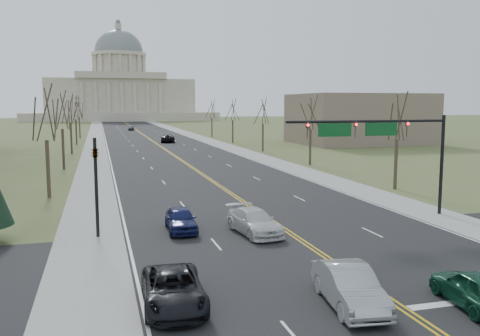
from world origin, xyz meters
TOP-DOWN VIEW (x-y plane):
  - ground at (0.00, 0.00)m, footprint 600.00×600.00m
  - road at (0.00, 110.00)m, footprint 20.00×380.00m
  - cross_road at (0.00, 6.00)m, footprint 120.00×14.00m
  - sidewalk_left at (-12.00, 110.00)m, footprint 4.00×380.00m
  - sidewalk_right at (12.00, 110.00)m, footprint 4.00×380.00m
  - center_line at (0.00, 110.00)m, footprint 0.42×380.00m
  - edge_line_left at (-9.80, 110.00)m, footprint 0.15×380.00m
  - edge_line_right at (9.80, 110.00)m, footprint 0.15×380.00m
  - capitol at (0.00, 249.91)m, footprint 90.00×60.00m
  - signal_mast at (7.45, 13.50)m, footprint 12.12×0.44m
  - signal_left at (-11.50, 13.50)m, footprint 0.32×0.36m
  - tree_r_0 at (15.50, 24.00)m, footprint 3.74×3.74m
  - tree_l_0 at (-15.50, 28.00)m, footprint 3.96×3.96m
  - tree_r_1 at (15.50, 44.00)m, footprint 3.74×3.74m
  - tree_l_1 at (-15.50, 48.00)m, footprint 3.96×3.96m
  - tree_r_2 at (15.50, 64.00)m, footprint 3.74×3.74m
  - tree_l_2 at (-15.50, 68.00)m, footprint 3.96×3.96m
  - tree_r_3 at (15.50, 84.00)m, footprint 3.74×3.74m
  - tree_l_3 at (-15.50, 88.00)m, footprint 3.96×3.96m
  - tree_r_4 at (15.50, 104.00)m, footprint 3.74×3.74m
  - tree_l_4 at (-15.50, 108.00)m, footprint 3.96×3.96m
  - bldg_right_mass at (40.00, 76.00)m, footprint 25.00×20.00m
  - car_nb_inner_lead at (2.78, -1.61)m, footprint 2.32×4.68m
  - car_sb_inner_lead at (-1.93, -0.15)m, footprint 2.32×5.10m
  - car_sb_outer_lead at (-8.63, 1.69)m, footprint 2.62×5.24m
  - car_sb_inner_second at (-2.18, 11.70)m, footprint 2.78×5.42m
  - car_sb_outer_second at (-6.45, 13.59)m, footprint 1.92×4.46m
  - car_far_nb at (2.70, 88.94)m, footprint 3.47×6.32m
  - car_far_sb at (-1.62, 140.43)m, footprint 1.96×4.59m

SIDE VIEW (x-z plane):
  - ground at x=0.00m, z-range 0.00..0.00m
  - road at x=0.00m, z-range 0.00..0.01m
  - cross_road at x=0.00m, z-range 0.00..0.01m
  - sidewalk_left at x=-12.00m, z-range 0.00..0.03m
  - sidewalk_right at x=12.00m, z-range 0.00..0.03m
  - center_line at x=0.00m, z-range 0.01..0.02m
  - edge_line_left at x=-9.80m, z-range 0.01..0.02m
  - edge_line_right at x=9.80m, z-range 0.01..0.02m
  - car_sb_outer_lead at x=-8.63m, z-range 0.01..1.44m
  - car_sb_outer_second at x=-6.45m, z-range 0.01..1.51m
  - car_sb_inner_second at x=-2.18m, z-range 0.01..1.52m
  - car_nb_inner_lead at x=2.78m, z-range 0.01..1.54m
  - car_far_sb at x=-1.62m, z-range 0.01..1.56m
  - car_sb_inner_lead at x=-1.93m, z-range 0.01..1.63m
  - car_far_nb at x=2.70m, z-range 0.01..1.69m
  - signal_left at x=-11.50m, z-range 0.71..6.71m
  - bldg_right_mass at x=40.00m, z-range 0.00..10.00m
  - signal_mast at x=7.45m, z-range 2.16..9.36m
  - tree_r_0 at x=15.50m, z-range 2.30..10.80m
  - tree_r_1 at x=15.50m, z-range 2.30..10.80m
  - tree_r_2 at x=15.50m, z-range 2.30..10.80m
  - tree_r_3 at x=15.50m, z-range 2.30..10.80m
  - tree_r_4 at x=15.50m, z-range 2.30..10.80m
  - tree_l_0 at x=-15.50m, z-range 2.44..11.44m
  - tree_l_1 at x=-15.50m, z-range 2.44..11.44m
  - tree_l_2 at x=-15.50m, z-range 2.44..11.44m
  - tree_l_3 at x=-15.50m, z-range 2.44..11.44m
  - tree_l_4 at x=-15.50m, z-range 2.44..11.44m
  - capitol at x=0.00m, z-range -10.80..39.20m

